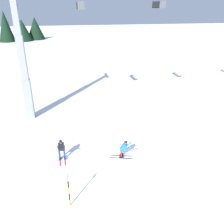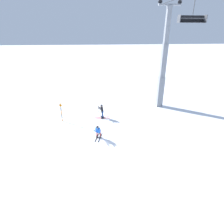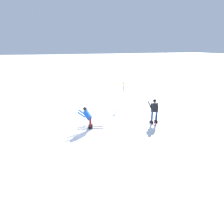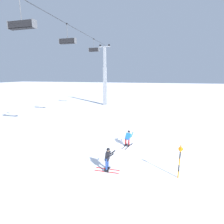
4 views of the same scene
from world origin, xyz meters
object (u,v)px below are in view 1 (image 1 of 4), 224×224
at_px(chairlift_seat_second, 158,4).
at_px(skier_carving_main, 124,148).
at_px(skier_distant_uphill, 61,148).
at_px(lift_tower_near, 23,66).
at_px(trail_marker_pole, 69,189).
at_px(chairlift_seat_nearest, 79,5).

bearing_deg(chairlift_seat_second, skier_carving_main, -121.48).
relative_size(chairlift_seat_second, skier_distant_uphill, 1.37).
height_order(lift_tower_near, chairlift_seat_second, lift_tower_near).
xyz_separation_m(skier_carving_main, trail_marker_pole, (-4.07, -3.89, 0.37)).
height_order(skier_carving_main, skier_distant_uphill, skier_distant_uphill).
bearing_deg(skier_distant_uphill, trail_marker_pole, -85.15).
distance_m(chairlift_seat_second, trail_marker_pole, 17.98).
height_order(chairlift_seat_nearest, trail_marker_pole, chairlift_seat_nearest).
height_order(skier_carving_main, chairlift_seat_nearest, chairlift_seat_nearest).
distance_m(trail_marker_pole, skier_distant_uphill, 4.52).
distance_m(skier_carving_main, chairlift_seat_second, 13.80).
height_order(lift_tower_near, chairlift_seat_nearest, lift_tower_near).
xyz_separation_m(lift_tower_near, chairlift_seat_second, (12.63, 0.00, 5.17)).
bearing_deg(chairlift_seat_second, chairlift_seat_nearest, 180.00).
bearing_deg(chairlift_seat_nearest, chairlift_seat_second, 0.00).
bearing_deg(chairlift_seat_nearest, lift_tower_near, 180.00).
bearing_deg(trail_marker_pole, lift_tower_near, 105.21).
distance_m(chairlift_seat_second, skier_distant_uphill, 15.60).
relative_size(chairlift_seat_second, trail_marker_pole, 1.05).
height_order(chairlift_seat_nearest, chairlift_seat_second, same).
relative_size(lift_tower_near, chairlift_seat_nearest, 5.13).
bearing_deg(lift_tower_near, chairlift_seat_second, 0.00).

